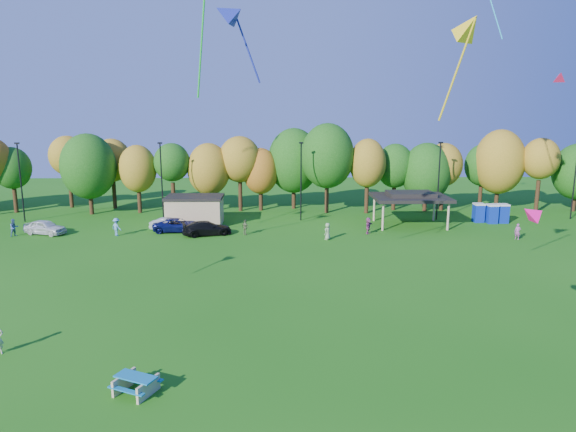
{
  "coord_description": "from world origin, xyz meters",
  "views": [
    {
      "loc": [
        -0.82,
        -18.71,
        12.45
      ],
      "look_at": [
        -0.26,
        6.0,
        7.43
      ],
      "focal_mm": 32.0,
      "sensor_mm": 36.0,
      "label": 1
    }
  ],
  "objects_px": {
    "car_a": "(45,227)",
    "car_c": "(178,225)",
    "car_b": "(169,224)",
    "car_d": "(207,228)",
    "porta_potties": "(491,213)",
    "picnic_table": "(136,383)"
  },
  "relations": [
    {
      "from": "car_a",
      "to": "car_c",
      "type": "relative_size",
      "value": 0.87
    },
    {
      "from": "car_b",
      "to": "car_d",
      "type": "xyz_separation_m",
      "value": [
        4.39,
        -2.37,
        0.08
      ]
    },
    {
      "from": "porta_potties",
      "to": "car_d",
      "type": "xyz_separation_m",
      "value": [
        -31.7,
        -5.37,
        -0.37
      ]
    },
    {
      "from": "car_d",
      "to": "picnic_table",
      "type": "bearing_deg",
      "value": 164.21
    },
    {
      "from": "picnic_table",
      "to": "car_c",
      "type": "xyz_separation_m",
      "value": [
        -4.13,
        31.93,
        0.23
      ]
    },
    {
      "from": "porta_potties",
      "to": "picnic_table",
      "type": "height_order",
      "value": "porta_potties"
    },
    {
      "from": "car_b",
      "to": "car_d",
      "type": "height_order",
      "value": "car_d"
    },
    {
      "from": "car_a",
      "to": "porta_potties",
      "type": "bearing_deg",
      "value": -66.62
    },
    {
      "from": "picnic_table",
      "to": "car_b",
      "type": "relative_size",
      "value": 0.61
    },
    {
      "from": "car_a",
      "to": "car_c",
      "type": "height_order",
      "value": "car_a"
    },
    {
      "from": "car_b",
      "to": "car_c",
      "type": "xyz_separation_m",
      "value": [
        1.08,
        -0.73,
        0.06
      ]
    },
    {
      "from": "car_b",
      "to": "car_d",
      "type": "relative_size",
      "value": 0.78
    },
    {
      "from": "picnic_table",
      "to": "car_b",
      "type": "height_order",
      "value": "car_b"
    },
    {
      "from": "car_d",
      "to": "car_a",
      "type": "bearing_deg",
      "value": 70.2
    },
    {
      "from": "porta_potties",
      "to": "car_b",
      "type": "relative_size",
      "value": 0.95
    },
    {
      "from": "car_b",
      "to": "picnic_table",
      "type": "bearing_deg",
      "value": -166.1
    },
    {
      "from": "porta_potties",
      "to": "car_c",
      "type": "bearing_deg",
      "value": -173.92
    },
    {
      "from": "porta_potties",
      "to": "car_d",
      "type": "relative_size",
      "value": 0.75
    },
    {
      "from": "car_a",
      "to": "car_d",
      "type": "bearing_deg",
      "value": -74.56
    },
    {
      "from": "picnic_table",
      "to": "car_b",
      "type": "bearing_deg",
      "value": 123.98
    },
    {
      "from": "car_d",
      "to": "car_c",
      "type": "bearing_deg",
      "value": 46.17
    },
    {
      "from": "car_a",
      "to": "car_c",
      "type": "bearing_deg",
      "value": -68.18
    }
  ]
}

